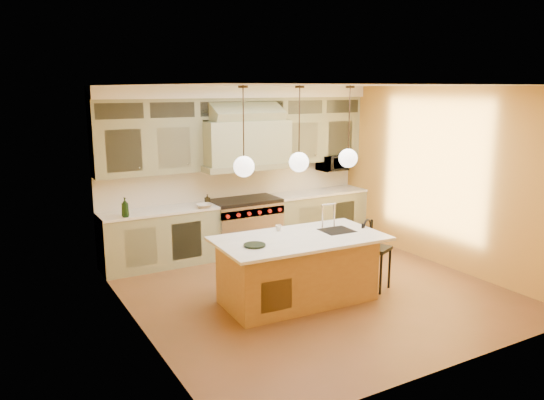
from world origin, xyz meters
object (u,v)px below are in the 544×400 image
range (245,225)px  microwave (332,163)px  kitchen_island (298,268)px  counter_stool (374,250)px

range → microwave: bearing=3.1°
kitchen_island → microwave: (2.33, 2.46, 0.98)m
counter_stool → range: bearing=83.1°
range → microwave: microwave is taller
counter_stool → microwave: bearing=41.7°
counter_stool → microwave: microwave is taller
kitchen_island → microwave: 3.53m
range → kitchen_island: (-0.38, -2.36, -0.01)m
range → counter_stool: counter_stool is taller
kitchen_island → microwave: size_ratio=4.26×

